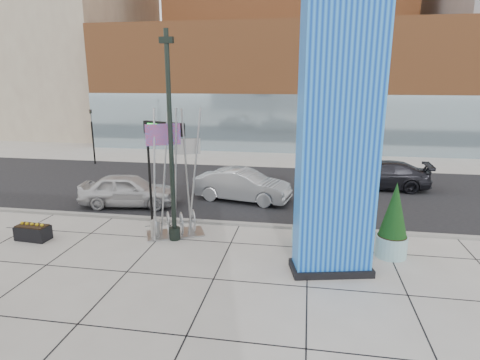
% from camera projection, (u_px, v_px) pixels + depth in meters
% --- Properties ---
extents(ground, '(160.00, 160.00, 0.00)m').
position_uv_depth(ground, '(192.00, 263.00, 14.13)').
color(ground, '#9E9991').
rests_on(ground, ground).
extents(street_asphalt, '(80.00, 12.00, 0.02)m').
position_uv_depth(street_asphalt, '(240.00, 188.00, 23.68)').
color(street_asphalt, black).
rests_on(street_asphalt, ground).
extents(curb_edge, '(80.00, 0.30, 0.12)m').
position_uv_depth(curb_edge, '(217.00, 222.00, 17.94)').
color(curb_edge, gray).
rests_on(curb_edge, ground).
extents(tower_podium, '(34.00, 10.00, 11.00)m').
position_uv_depth(tower_podium, '(280.00, 87.00, 38.40)').
color(tower_podium, '#AC6032').
rests_on(tower_podium, ground).
extents(tower_glass_front, '(34.00, 0.60, 5.00)m').
position_uv_depth(tower_glass_front, '(275.00, 124.00, 34.56)').
color(tower_glass_front, '#8CA5B2').
rests_on(tower_glass_front, ground).
extents(blue_pylon, '(2.84, 1.73, 8.83)m').
position_uv_depth(blue_pylon, '(338.00, 147.00, 12.49)').
color(blue_pylon, '#0C3EBE').
rests_on(blue_pylon, ground).
extents(lamp_post, '(0.51, 0.44, 8.06)m').
position_uv_depth(lamp_post, '(171.00, 159.00, 15.41)').
color(lamp_post, black).
rests_on(lamp_post, ground).
extents(public_art_sculpture, '(2.58, 2.00, 5.25)m').
position_uv_depth(public_art_sculpture, '(174.00, 203.00, 16.40)').
color(public_art_sculpture, '#AFB1B4').
rests_on(public_art_sculpture, ground).
extents(concrete_bollard, '(0.38, 0.38, 0.74)m').
position_uv_depth(concrete_bollard, '(155.00, 229.00, 16.30)').
color(concrete_bollard, gray).
rests_on(concrete_bollard, ground).
extents(overhead_street_sign, '(2.06, 1.01, 4.57)m').
position_uv_depth(overhead_street_sign, '(165.00, 136.00, 17.15)').
color(overhead_street_sign, black).
rests_on(overhead_street_sign, ground).
extents(round_planter_east, '(1.12, 1.12, 2.80)m').
position_uv_depth(round_planter_east, '(394.00, 222.00, 14.39)').
color(round_planter_east, '#98C8CC').
rests_on(round_planter_east, ground).
extents(round_planter_mid, '(0.94, 0.94, 2.34)m').
position_uv_depth(round_planter_mid, '(326.00, 224.00, 14.83)').
color(round_planter_mid, '#98C8CC').
rests_on(round_planter_mid, ground).
extents(round_planter_west, '(0.88, 0.88, 2.19)m').
position_uv_depth(round_planter_west, '(304.00, 217.00, 15.73)').
color(round_planter_west, '#98C8CC').
rests_on(round_planter_west, ground).
extents(box_planter_north, '(1.37, 0.77, 0.73)m').
position_uv_depth(box_planter_north, '(33.00, 232.00, 16.13)').
color(box_planter_north, black).
rests_on(box_planter_north, ground).
extents(car_white_west, '(5.03, 2.59, 1.64)m').
position_uv_depth(car_white_west, '(128.00, 190.00, 20.28)').
color(car_white_west, silver).
rests_on(car_white_west, ground).
extents(car_silver_mid, '(5.31, 2.71, 1.67)m').
position_uv_depth(car_silver_mid, '(243.00, 185.00, 21.13)').
color(car_silver_mid, '#A7AAAE').
rests_on(car_silver_mid, ground).
extents(car_dark_east, '(5.64, 2.52, 1.61)m').
position_uv_depth(car_dark_east, '(380.00, 175.00, 23.50)').
color(car_dark_east, black).
rests_on(car_dark_east, ground).
extents(traffic_signal, '(0.15, 0.18, 4.10)m').
position_uv_depth(traffic_signal, '(92.00, 134.00, 29.83)').
color(traffic_signal, black).
rests_on(traffic_signal, ground).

